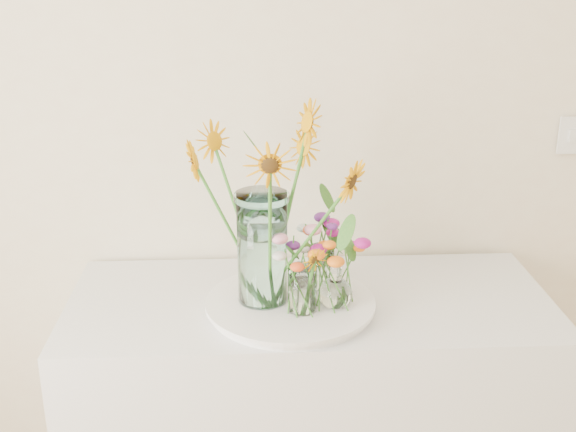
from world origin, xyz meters
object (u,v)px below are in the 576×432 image
Objects in this scene: tray at (290,306)px; small_vase_b at (336,284)px; small_vase_c at (321,268)px; small_vase_a at (302,290)px; counter at (308,428)px; mason_jar at (262,248)px.

tray is 0.15m from small_vase_b.
tray is at bearing -138.05° from small_vase_c.
small_vase_c is at bearing 104.23° from small_vase_b.
small_vase_a reaches higher than tray.
small_vase_b reaches higher than small_vase_c.
small_vase_b is (0.06, -0.10, 0.54)m from counter.
tray is at bearing -7.52° from mason_jar.
tray is 0.10m from small_vase_a.
small_vase_a is 1.03× the size of small_vase_c.
mason_jar is at bearing -156.46° from counter.
counter is 10.50× the size of small_vase_a.
small_vase_c is (-0.03, 0.12, -0.00)m from small_vase_b.
tray is at bearing -131.08° from counter.
mason_jar is 2.35× the size of small_vase_b.
mason_jar is at bearing -156.51° from small_vase_c.
tray is at bearing 165.44° from small_vase_b.
small_vase_b is 0.12m from small_vase_c.
small_vase_b is 1.05× the size of small_vase_c.
counter is 10.77× the size of small_vase_c.
counter is 0.54m from small_vase_c.
counter is 0.56m from small_vase_b.
mason_jar reaches higher than small_vase_b.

